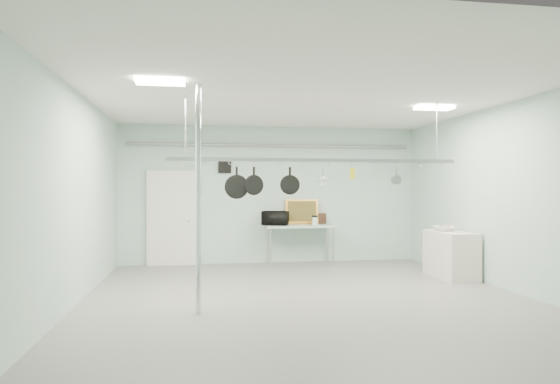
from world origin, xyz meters
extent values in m
plane|color=gray|center=(0.00, 0.00, 0.00)|extent=(8.00, 8.00, 0.00)
cube|color=silver|center=(0.00, 0.00, 3.19)|extent=(7.00, 8.00, 0.02)
cube|color=#A0C0B8|center=(0.00, 3.99, 1.60)|extent=(7.00, 0.02, 3.20)
cube|color=#A0C0B8|center=(3.49, 0.00, 1.60)|extent=(0.02, 8.00, 3.20)
cube|color=silver|center=(-2.30, 3.94, 1.05)|extent=(1.10, 0.10, 2.20)
cube|color=black|center=(-1.10, 3.97, 2.25)|extent=(0.30, 0.04, 0.30)
cylinder|color=gray|center=(0.00, 3.90, 2.75)|extent=(6.60, 0.07, 0.07)
cylinder|color=silver|center=(-1.70, -0.60, 1.60)|extent=(0.08, 0.08, 3.20)
cube|color=#B3D2BE|center=(0.60, 3.60, 0.88)|extent=(1.60, 0.70, 0.05)
cylinder|color=#B7B7BC|center=(-0.12, 3.32, 0.43)|extent=(0.04, 0.04, 0.86)
cylinder|color=#B7B7BC|center=(-0.12, 3.88, 0.43)|extent=(0.04, 0.04, 0.86)
cylinder|color=#B7B7BC|center=(1.32, 3.32, 0.43)|extent=(0.04, 0.04, 0.86)
cylinder|color=#B7B7BC|center=(1.32, 3.88, 0.43)|extent=(0.04, 0.04, 0.86)
cube|color=beige|center=(3.15, 1.40, 0.45)|extent=(0.60, 1.20, 0.90)
cube|color=#B7B7BC|center=(0.20, 0.30, 2.20)|extent=(4.80, 0.06, 0.06)
cylinder|color=#B7B7BC|center=(-1.90, 0.30, 2.70)|extent=(0.02, 0.02, 0.94)
cylinder|color=#B7B7BC|center=(2.30, 0.30, 2.70)|extent=(0.02, 0.02, 0.94)
cube|color=white|center=(-2.20, -0.80, 3.16)|extent=(0.65, 0.30, 0.05)
cube|color=white|center=(2.40, 0.60, 3.16)|extent=(0.65, 0.30, 0.05)
imported|color=black|center=(0.03, 3.62, 1.06)|extent=(0.67, 0.56, 0.32)
cylinder|color=silver|center=(0.94, 3.55, 0.99)|extent=(0.16, 0.16, 0.18)
cube|color=#CD8837|center=(0.71, 3.90, 1.20)|extent=(0.79, 0.17, 0.58)
cube|color=black|center=(1.15, 3.90, 1.03)|extent=(0.30, 0.09, 0.25)
imported|color=white|center=(3.10, 1.55, 0.95)|extent=(0.48, 0.48, 0.10)
camera|label=1|loc=(-1.70, -7.62, 1.73)|focal=32.00mm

